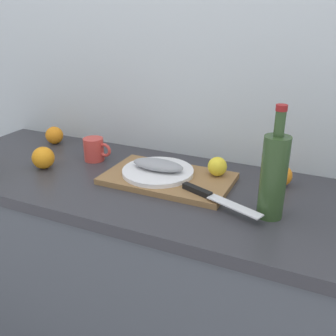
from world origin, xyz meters
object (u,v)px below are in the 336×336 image
object	(u,v)px
orange_0	(43,158)
white_plate	(158,171)
chef_knife	(210,196)
lemon_0	(217,166)
cutting_board	(168,178)
fish_fillet	(158,165)
coffee_mug_2	(94,149)
wine_bottle	(274,175)

from	to	relation	value
orange_0	white_plate	bearing A→B (deg)	12.14
chef_knife	white_plate	bearing A→B (deg)	176.55
lemon_0	chef_knife	bearing A→B (deg)	-79.03
orange_0	cutting_board	bearing A→B (deg)	10.50
fish_fillet	orange_0	size ratio (longest dim) A/B	2.27
fish_fillet	coffee_mug_2	size ratio (longest dim) A/B	1.59
chef_knife	lemon_0	distance (m)	0.18
white_plate	wine_bottle	world-z (taller)	wine_bottle
white_plate	orange_0	xyz separation A→B (m)	(-0.44, -0.09, 0.01)
white_plate	chef_knife	distance (m)	0.25
wine_bottle	coffee_mug_2	bearing A→B (deg)	167.72
white_plate	wine_bottle	bearing A→B (deg)	-13.82
white_plate	lemon_0	bearing A→B (deg)	20.11
fish_fillet	coffee_mug_2	world-z (taller)	coffee_mug_2
white_plate	orange_0	size ratio (longest dim) A/B	3.03
white_plate	chef_knife	size ratio (longest dim) A/B	0.90
fish_fillet	orange_0	world-z (taller)	orange_0
chef_knife	orange_0	world-z (taller)	orange_0
cutting_board	coffee_mug_2	xyz separation A→B (m)	(-0.35, 0.06, 0.04)
fish_fillet	orange_0	bearing A→B (deg)	-167.86
cutting_board	fish_fillet	size ratio (longest dim) A/B	2.32
white_plate	lemon_0	world-z (taller)	lemon_0
lemon_0	orange_0	size ratio (longest dim) A/B	0.80
lemon_0	coffee_mug_2	size ratio (longest dim) A/B	0.56
fish_fillet	wine_bottle	world-z (taller)	wine_bottle
wine_bottle	chef_knife	bearing A→B (deg)	-178.41
cutting_board	lemon_0	xyz separation A→B (m)	(0.15, 0.08, 0.04)
cutting_board	coffee_mug_2	world-z (taller)	coffee_mug_2
cutting_board	orange_0	world-z (taller)	orange_0
white_plate	orange_0	bearing A→B (deg)	-167.86
lemon_0	coffee_mug_2	world-z (taller)	coffee_mug_2
cutting_board	white_plate	size ratio (longest dim) A/B	1.74
white_plate	fish_fillet	distance (m)	0.03
lemon_0	orange_0	xyz separation A→B (m)	(-0.63, -0.17, -0.01)
chef_knife	coffee_mug_2	distance (m)	0.56
lemon_0	orange_0	distance (m)	0.65
lemon_0	coffee_mug_2	xyz separation A→B (m)	(-0.50, -0.02, -0.01)
chef_knife	lemon_0	world-z (taller)	lemon_0
chef_knife	orange_0	size ratio (longest dim) A/B	3.34
coffee_mug_2	lemon_0	bearing A→B (deg)	1.84
fish_fillet	wine_bottle	size ratio (longest dim) A/B	0.58
lemon_0	coffee_mug_2	bearing A→B (deg)	-178.16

